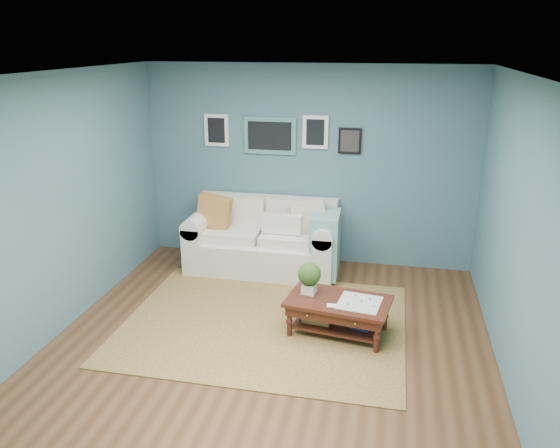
# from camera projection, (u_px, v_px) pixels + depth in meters

# --- Properties ---
(room_shell) EXTENTS (5.00, 5.02, 2.70)m
(room_shell) POSITION_uv_depth(u_px,v_px,m) (266.00, 221.00, 5.15)
(room_shell) COLOR brown
(room_shell) RESTS_ON ground
(area_rug) EXTENTS (3.06, 2.44, 0.01)m
(area_rug) POSITION_uv_depth(u_px,v_px,m) (264.00, 323.00, 6.05)
(area_rug) COLOR brown
(area_rug) RESTS_ON ground
(loveseat) EXTENTS (2.04, 0.92, 1.05)m
(loveseat) POSITION_uv_depth(u_px,v_px,m) (269.00, 239.00, 7.36)
(loveseat) COLOR white
(loveseat) RESTS_ON ground
(coffee_table) EXTENTS (1.15, 0.77, 0.75)m
(coffee_table) POSITION_uv_depth(u_px,v_px,m) (333.00, 304.00, 5.76)
(coffee_table) COLOR black
(coffee_table) RESTS_ON ground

